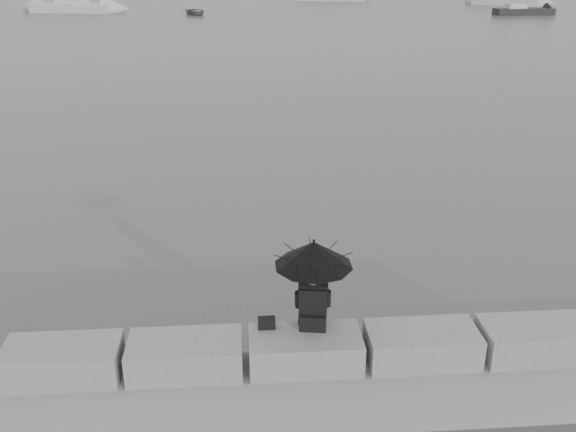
{
  "coord_description": "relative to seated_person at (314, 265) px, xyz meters",
  "views": [
    {
      "loc": [
        -0.84,
        -8.1,
        6.1
      ],
      "look_at": [
        0.02,
        3.0,
        1.38
      ],
      "focal_mm": 40.0,
      "sensor_mm": 36.0,
      "label": 1
    }
  ],
  "objects": [
    {
      "name": "ground",
      "position": [
        -0.13,
        0.22,
        -1.99
      ],
      "size": [
        360.0,
        360.0,
        0.0
      ],
      "primitive_type": "plane",
      "color": "#4C4E51",
      "rests_on": "ground"
    },
    {
      "name": "stone_block_far_left",
      "position": [
        -3.53,
        -0.23,
        -1.24
      ],
      "size": [
        1.6,
        0.8,
        0.5
      ],
      "primitive_type": "cube",
      "color": "slate",
      "rests_on": "promenade"
    },
    {
      "name": "stone_block_left",
      "position": [
        -1.83,
        -0.23,
        -1.24
      ],
      "size": [
        1.6,
        0.8,
        0.5
      ],
      "primitive_type": "cube",
      "color": "slate",
      "rests_on": "promenade"
    },
    {
      "name": "stone_block_centre",
      "position": [
        -0.13,
        -0.23,
        -1.24
      ],
      "size": [
        1.6,
        0.8,
        0.5
      ],
      "primitive_type": "cube",
      "color": "slate",
      "rests_on": "promenade"
    },
    {
      "name": "stone_block_right",
      "position": [
        1.57,
        -0.23,
        -1.24
      ],
      "size": [
        1.6,
        0.8,
        0.5
      ],
      "primitive_type": "cube",
      "color": "slate",
      "rests_on": "promenade"
    },
    {
      "name": "stone_block_far_right",
      "position": [
        3.27,
        -0.23,
        -1.24
      ],
      "size": [
        1.6,
        0.8,
        0.5
      ],
      "primitive_type": "cube",
      "color": "slate",
      "rests_on": "promenade"
    },
    {
      "name": "seated_person",
      "position": [
        0.0,
        0.0,
        0.0
      ],
      "size": [
        1.11,
        1.11,
        1.39
      ],
      "rotation": [
        0.0,
        0.0,
        -0.17
      ],
      "color": "black",
      "rests_on": "stone_block_centre"
    },
    {
      "name": "bag",
      "position": [
        -0.66,
        0.02,
        -0.91
      ],
      "size": [
        0.25,
        0.14,
        0.16
      ],
      "primitive_type": "cube",
      "color": "black",
      "rests_on": "stone_block_centre"
    },
    {
      "name": "sailboat_left",
      "position": [
        -16.82,
        59.01,
        -1.47
      ],
      "size": [
        8.32,
        4.02,
        12.9
      ],
      "rotation": [
        0.0,
        0.0,
        -0.21
      ],
      "color": "silver",
      "rests_on": "ground"
    },
    {
      "name": "sailboat_right",
      "position": [
        28.49,
        63.53,
        -1.46
      ],
      "size": [
        7.15,
        5.92,
        12.9
      ],
      "rotation": [
        0.0,
        0.0,
        -0.6
      ],
      "color": "silver",
      "rests_on": "ground"
    },
    {
      "name": "small_motorboat",
      "position": [
        26.04,
        53.2,
        -1.67
      ],
      "size": [
        5.65,
        1.94,
        1.1
      ],
      "rotation": [
        0.0,
        0.0,
        0.06
      ],
      "color": "black",
      "rests_on": "ground"
    },
    {
      "name": "dinghy",
      "position": [
        -4.78,
        55.7,
        -1.71
      ],
      "size": [
        3.65,
        2.76,
        0.57
      ],
      "primitive_type": "imported",
      "rotation": [
        0.0,
        0.0,
        0.46
      ],
      "color": "gray",
      "rests_on": "ground"
    }
  ]
}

